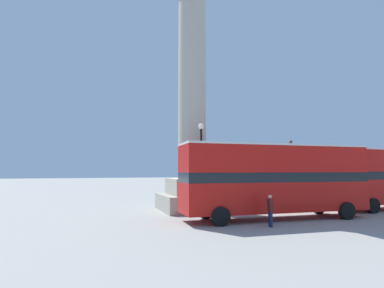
# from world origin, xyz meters

# --- Properties ---
(ground_plane) EXTENTS (200.00, 200.00, 0.00)m
(ground_plane) POSITION_xyz_m (0.00, 0.00, 0.00)
(ground_plane) COLOR #9E9B93
(monument_column) EXTENTS (4.45, 4.45, 18.34)m
(monument_column) POSITION_xyz_m (0.00, 0.00, 7.11)
(monument_column) COLOR #ADA593
(monument_column) RESTS_ON ground_plane
(bus_b) EXTENTS (11.31, 3.22, 4.36)m
(bus_b) POSITION_xyz_m (3.34, -5.37, 2.41)
(bus_b) COLOR #B7140F
(bus_b) RESTS_ON ground_plane
(equestrian_statue) EXTENTS (3.47, 2.95, 5.76)m
(equestrian_statue) POSITION_xyz_m (11.27, 3.45, 1.70)
(equestrian_statue) COLOR #ADA593
(equestrian_statue) RESTS_ON ground_plane
(street_lamp) EXTENTS (0.38, 0.38, 5.87)m
(street_lamp) POSITION_xyz_m (-0.28, -2.64, 3.06)
(street_lamp) COLOR black
(street_lamp) RESTS_ON ground_plane
(pedestrian_near_lamp) EXTENTS (0.26, 0.45, 1.61)m
(pedestrian_near_lamp) POSITION_xyz_m (1.67, -7.34, 0.88)
(pedestrian_near_lamp) COLOR #192347
(pedestrian_near_lamp) RESTS_ON ground_plane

